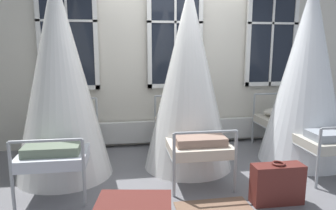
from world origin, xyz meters
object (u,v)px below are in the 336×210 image
cot_third (307,75)px  suitcase_dark (277,184)px  cot_first (60,81)px  cot_second (189,81)px

cot_third → suitcase_dark: bearing=139.3°
cot_first → cot_third: (3.42, -0.02, 0.02)m
cot_first → cot_third: bearing=-89.2°
cot_first → cot_third: cot_third is taller
cot_first → cot_second: bearing=-87.1°
cot_second → cot_third: size_ratio=0.95×
cot_second → cot_third: 1.74m
cot_third → suitcase_dark: cot_third is taller
cot_second → cot_third: cot_third is taller
cot_second → cot_first: bearing=92.2°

